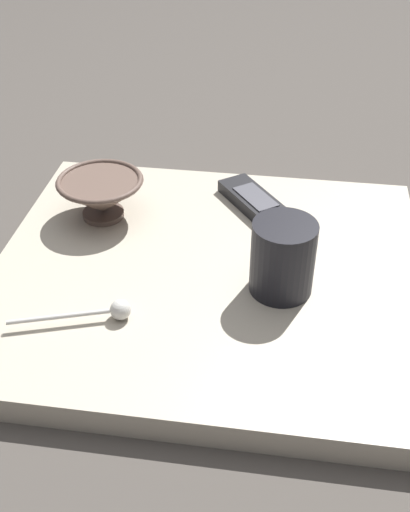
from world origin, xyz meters
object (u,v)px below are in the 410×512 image
(cereal_bowl, at_px, (101,195))
(teaspoon, at_px, (108,311))
(coffee_mug, at_px, (283,258))
(tv_remote_near, at_px, (264,210))

(cereal_bowl, height_order, teaspoon, cereal_bowl)
(coffee_mug, xyz_separation_m, teaspoon, (-0.09, 0.21, -0.04))
(coffee_mug, relative_size, tv_remote_near, 0.54)
(teaspoon, distance_m, tv_remote_near, 0.32)
(cereal_bowl, xyz_separation_m, coffee_mug, (-0.14, -0.28, 0.01))
(cereal_bowl, bearing_deg, teaspoon, -162.72)
(cereal_bowl, relative_size, coffee_mug, 1.30)
(coffee_mug, bearing_deg, tv_remote_near, 11.08)
(tv_remote_near, bearing_deg, cereal_bowl, 98.50)
(coffee_mug, xyz_separation_m, tv_remote_near, (0.17, 0.03, -0.04))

